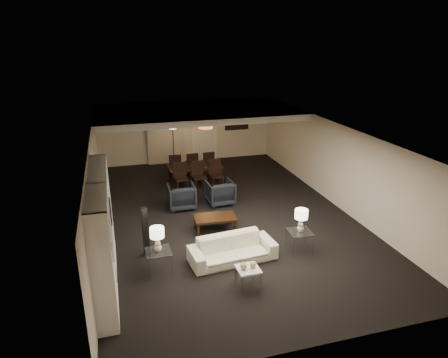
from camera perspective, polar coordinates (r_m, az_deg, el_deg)
name	(u,v)px	position (r m, az deg, el deg)	size (l,w,h in m)	color
floor	(224,214)	(11.75, 0.00, -5.05)	(11.00, 11.00, 0.00)	black
ceiling	(224,131)	(10.93, 0.00, 6.91)	(7.00, 11.00, 0.02)	silver
wall_back	(187,131)	(16.44, -5.28, 6.80)	(7.00, 0.02, 2.50)	beige
wall_front	(319,284)	(6.70, 13.39, -14.40)	(7.00, 0.02, 2.50)	beige
wall_left	(95,186)	(10.92, -17.97, -0.97)	(0.02, 11.00, 2.50)	beige
wall_right	(334,164)	(12.65, 15.45, 2.12)	(0.02, 11.00, 2.50)	beige
ceiling_soffit	(197,112)	(14.28, -3.89, 9.56)	(7.00, 4.00, 0.20)	silver
curtains	(166,134)	(16.24, -8.36, 6.33)	(1.50, 0.12, 2.40)	beige
door	(204,135)	(16.60, -2.85, 6.28)	(0.90, 0.05, 2.10)	silver
painting	(237,121)	(16.84, 1.82, 8.24)	(0.95, 0.04, 0.65)	#142D38
media_unit	(102,233)	(8.55, -16.97, -7.34)	(0.38, 3.40, 2.35)	white
pendant_light	(205,125)	(14.44, -2.67, 7.75)	(0.52, 0.52, 0.24)	#D8591E
sofa	(232,249)	(9.37, 1.22, -10.00)	(2.00, 0.78, 0.59)	beige
coffee_table	(215,223)	(10.77, -1.29, -6.35)	(1.10, 0.64, 0.39)	black
armchair_left	(182,196)	(12.10, -6.09, -2.48)	(0.80, 0.82, 0.75)	black
armchair_right	(220,192)	(12.34, -0.60, -1.91)	(0.80, 0.82, 0.75)	black
side_table_left	(159,261)	(9.10, -9.29, -11.53)	(0.55, 0.55, 0.51)	silver
side_table_right	(299,241)	(9.96, 10.72, -8.67)	(0.55, 0.55, 0.51)	white
table_lamp_left	(157,240)	(8.83, -9.49, -8.53)	(0.31, 0.31, 0.57)	beige
table_lamp_right	(301,221)	(9.71, 10.93, -5.87)	(0.31, 0.31, 0.57)	beige
marble_table	(248,278)	(8.51, 3.44, -13.91)	(0.46, 0.46, 0.46)	white
gold_gourd_a	(244,266)	(8.32, 2.82, -12.30)	(0.15, 0.15, 0.15)	#EBC17C
gold_gourd_b	(253,265)	(8.38, 4.14, -12.13)	(0.13, 0.13, 0.13)	tan
television	(104,222)	(9.22, -16.72, -5.87)	(0.15, 1.17, 0.67)	black
vase_blue	(102,269)	(7.39, -16.98, -12.19)	(0.16, 0.16, 0.17)	#233F98
vase_amber	(100,229)	(7.63, -17.35, -6.81)	(0.18, 0.18, 0.18)	#B2853B
floor_speaker	(145,232)	(9.60, -11.16, -7.40)	(0.13, 0.13, 1.24)	black
dining_table	(195,175)	(14.04, -4.14, 0.61)	(1.87, 1.04, 0.66)	black
chair_nl	(181,178)	(13.29, -6.11, 0.13)	(0.45, 0.45, 0.97)	black
chair_nm	(199,176)	(13.39, -3.58, 0.37)	(0.45, 0.45, 0.97)	black
chair_nr	(216,175)	(13.52, -1.10, 0.60)	(0.45, 0.45, 0.97)	black
chair_fl	(175,166)	(14.50, -7.01, 1.81)	(0.45, 0.45, 0.97)	black
chair_fm	(191,165)	(14.60, -4.69, 2.01)	(0.45, 0.45, 0.97)	black
chair_fr	(207,164)	(14.72, -2.40, 2.22)	(0.45, 0.45, 0.97)	black
floor_lamp	(173,146)	(15.43, -7.23, 4.65)	(0.27, 0.27, 1.87)	black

